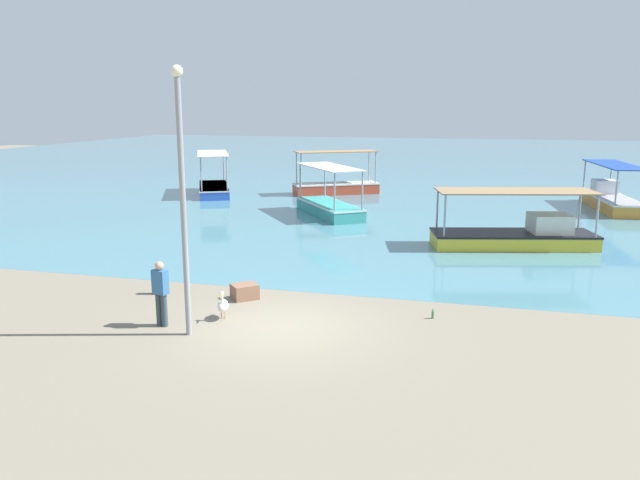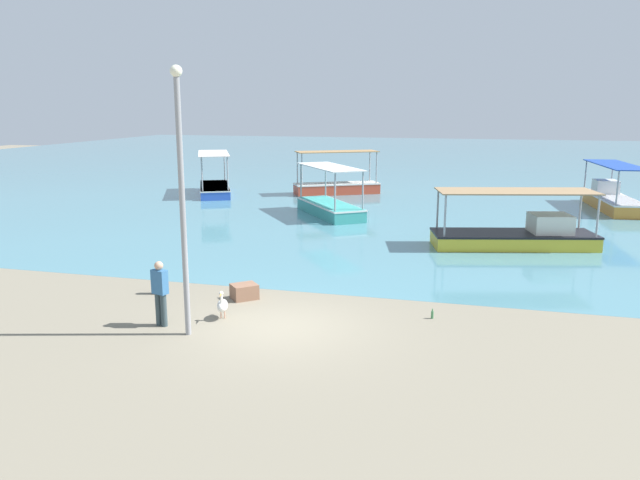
% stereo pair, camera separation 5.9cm
% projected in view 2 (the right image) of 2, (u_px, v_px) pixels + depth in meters
% --- Properties ---
extents(ground, '(120.00, 120.00, 0.00)m').
position_uv_depth(ground, '(282.00, 326.00, 15.85)').
color(ground, slate).
extents(harbor_water, '(110.00, 90.00, 0.00)m').
position_uv_depth(harbor_water, '(436.00, 162.00, 61.18)').
color(harbor_water, teal).
rests_on(harbor_water, ground).
extents(fishing_boat_center, '(6.59, 3.43, 2.25)m').
position_uv_depth(fishing_boat_center, '(519.00, 234.00, 24.59)').
color(fishing_boat_center, gold).
rests_on(fishing_boat_center, harbor_water).
extents(fishing_boat_outer, '(5.44, 3.97, 2.68)m').
position_uv_depth(fishing_boat_outer, '(337.00, 185.00, 39.37)').
color(fishing_boat_outer, '#C1432C').
rests_on(fishing_boat_outer, harbor_water).
extents(fishing_boat_near_left, '(4.53, 5.34, 2.49)m').
position_uv_depth(fishing_boat_near_left, '(330.00, 206.00, 31.73)').
color(fishing_boat_near_left, teal).
rests_on(fishing_boat_near_left, harbor_water).
extents(fishing_boat_far_right, '(2.48, 6.69, 2.41)m').
position_uv_depth(fishing_boat_far_right, '(612.00, 198.00, 33.75)').
color(fishing_boat_far_right, orange).
rests_on(fishing_boat_far_right, harbor_water).
extents(fishing_boat_near_right, '(4.08, 5.97, 2.58)m').
position_uv_depth(fishing_boat_near_right, '(215.00, 186.00, 39.26)').
color(fishing_boat_near_right, blue).
rests_on(fishing_boat_near_right, harbor_water).
extents(pelican, '(0.43, 0.79, 0.80)m').
position_uv_depth(pelican, '(222.00, 305.00, 16.36)').
color(pelican, '#E0997A').
rests_on(pelican, ground).
extents(lamp_post, '(0.28, 0.28, 6.40)m').
position_uv_depth(lamp_post, '(182.00, 190.00, 14.56)').
color(lamp_post, gray).
rests_on(lamp_post, ground).
extents(mooring_bollard, '(0.23, 0.23, 0.65)m').
position_uv_depth(mooring_bollard, '(155.00, 283.00, 18.53)').
color(mooring_bollard, '#47474C').
rests_on(mooring_bollard, ground).
extents(fisherman_standing, '(0.45, 0.33, 1.69)m').
position_uv_depth(fisherman_standing, '(160.00, 291.00, 15.73)').
color(fisherman_standing, '#324348').
rests_on(fisherman_standing, ground).
extents(cargo_crate, '(0.92, 0.91, 0.43)m').
position_uv_depth(cargo_crate, '(244.00, 292.00, 18.08)').
color(cargo_crate, '#845D46').
rests_on(cargo_crate, ground).
extents(glass_bottle, '(0.07, 0.07, 0.27)m').
position_uv_depth(glass_bottle, '(432.00, 315.00, 16.42)').
color(glass_bottle, '#3F7F4C').
rests_on(glass_bottle, ground).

